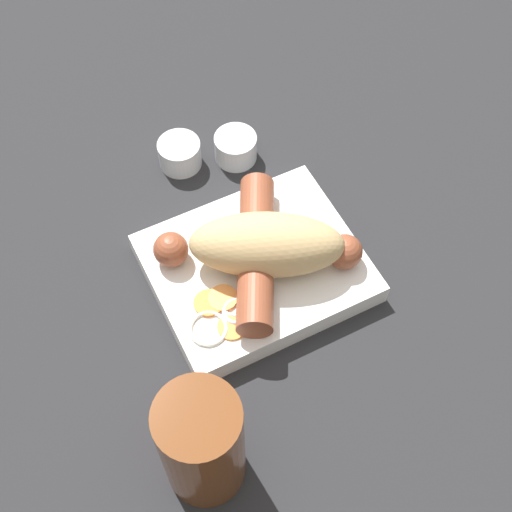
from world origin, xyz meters
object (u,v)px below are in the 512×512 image
food_tray (256,268)px  drink_glass (202,445)px  sausage (258,251)px  condiment_cup_near (236,149)px  condiment_cup_far (180,155)px  bread_roll (267,245)px

food_tray → drink_glass: bearing=50.9°
sausage → food_tray: bearing=16.1°
condiment_cup_near → drink_glass: (0.18, 0.31, 0.05)m
condiment_cup_near → condiment_cup_far: 0.06m
food_tray → drink_glass: size_ratio=1.55×
food_tray → bread_roll: 0.05m
bread_roll → sausage: bread_roll is taller
bread_roll → condiment_cup_far: (0.02, -0.18, -0.04)m
sausage → drink_glass: size_ratio=1.40×
drink_glass → condiment_cup_near: bearing=-120.0°
food_tray → condiment_cup_near: 0.16m
bread_roll → food_tray: bearing=-30.4°
food_tray → sausage: 0.03m
sausage → bread_roll: bearing=138.5°
bread_roll → condiment_cup_far: bread_roll is taller
food_tray → sausage: bearing=-163.9°
bread_roll → sausage: bearing=-41.5°
condiment_cup_far → drink_glass: bearing=70.2°
bread_roll → drink_glass: 0.20m
drink_glass → bread_roll: bearing=-131.9°
condiment_cup_far → food_tray: bearing=93.3°
food_tray → condiment_cup_near: (-0.05, -0.15, 0.00)m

